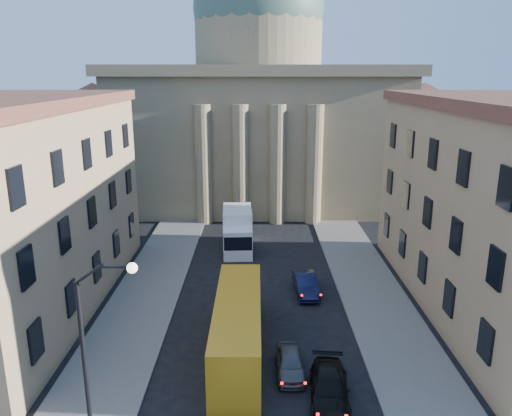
{
  "coord_description": "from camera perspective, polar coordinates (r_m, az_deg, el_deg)",
  "views": [
    {
      "loc": [
        -0.19,
        -10.64,
        16.16
      ],
      "look_at": [
        -0.24,
        17.96,
        8.4
      ],
      "focal_mm": 35.0,
      "sensor_mm": 36.0,
      "label": 1
    }
  ],
  "objects": [
    {
      "name": "building_right",
      "position": [
        37.91,
        27.07,
        0.17
      ],
      "size": [
        11.6,
        26.6,
        14.7
      ],
      "color": "tan",
      "rests_on": "ground"
    },
    {
      "name": "box_truck",
      "position": [
        47.04,
        -2.12,
        -2.66
      ],
      "size": [
        2.97,
        6.87,
        3.71
      ],
      "rotation": [
        0.0,
        0.0,
        0.05
      ],
      "color": "silver",
      "rests_on": "ground"
    },
    {
      "name": "sidewalk_right",
      "position": [
        33.98,
        15.36,
        -13.66
      ],
      "size": [
        5.0,
        60.0,
        0.15
      ],
      "primitive_type": "cube",
      "color": "#615E59",
      "rests_on": "ground"
    },
    {
      "name": "building_left",
      "position": [
        37.74,
        -26.34,
        0.19
      ],
      "size": [
        11.6,
        26.6,
        14.7
      ],
      "color": "tan",
      "rests_on": "ground"
    },
    {
      "name": "city_bus",
      "position": [
        30.22,
        -2.08,
        -13.26
      ],
      "size": [
        2.73,
        11.71,
        3.3
      ],
      "rotation": [
        0.0,
        0.0,
        0.0
      ],
      "color": "orange",
      "rests_on": "ground"
    },
    {
      "name": "car_right_distant",
      "position": [
        38.28,
        5.7,
        -8.66
      ],
      "size": [
        1.83,
        4.57,
        1.48
      ],
      "primitive_type": "imported",
      "rotation": [
        0.0,
        0.0,
        0.06
      ],
      "color": "black",
      "rests_on": "ground"
    },
    {
      "name": "car_right_far",
      "position": [
        28.96,
        3.9,
        -17.23
      ],
      "size": [
        1.59,
        3.84,
        1.3
      ],
      "primitive_type": "imported",
      "rotation": [
        0.0,
        0.0,
        0.01
      ],
      "color": "#4D4D52",
      "rests_on": "ground"
    },
    {
      "name": "street_lamp",
      "position": [
        22.62,
        -17.92,
        -14.35
      ],
      "size": [
        2.62,
        0.44,
        8.83
      ],
      "color": "black",
      "rests_on": "ground"
    },
    {
      "name": "church",
      "position": [
        66.25,
        0.28,
        11.48
      ],
      "size": [
        68.02,
        28.76,
        36.6
      ],
      "color": "#766848",
      "rests_on": "ground"
    },
    {
      "name": "sidewalk_left",
      "position": [
        33.88,
        -14.52,
        -13.68
      ],
      "size": [
        5.0,
        60.0,
        0.15
      ],
      "primitive_type": "cube",
      "color": "#615E59",
      "rests_on": "ground"
    },
    {
      "name": "car_right_mid",
      "position": [
        27.15,
        8.36,
        -19.68
      ],
      "size": [
        2.42,
        5.04,
        1.41
      ],
      "primitive_type": "imported",
      "rotation": [
        0.0,
        0.0,
        -0.09
      ],
      "color": "black",
      "rests_on": "ground"
    }
  ]
}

